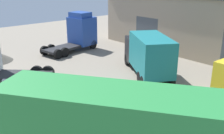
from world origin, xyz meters
The scene contains 7 objects.
ground_plane centered at (0.00, 0.00, 0.00)m, with size 60.00×60.00×0.00m, color gray.
warehouse_building centered at (0.00, 18.59, 3.13)m, with size 24.51×9.69×6.24m.
container_trailer_green centered at (8.33, -1.98, 2.48)m, with size 10.44×8.26×3.85m.
box_truck_black centered at (0.74, 7.46, 1.96)m, with size 7.17×5.73×3.53m.
tractor_unit_blue centered at (-10.23, 8.17, 1.97)m, with size 3.56×6.63×4.19m.
oil_drum centered at (1.72, -4.09, 0.44)m, with size 0.58×0.58×0.88m.
traffic_cone centered at (0.34, 3.07, 0.25)m, with size 0.40×0.40×0.55m.
Camera 1 is at (14.34, -8.36, 7.86)m, focal length 42.00 mm.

